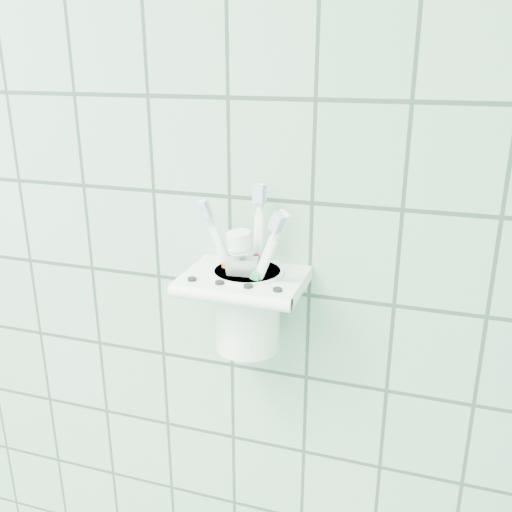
{
  "coord_description": "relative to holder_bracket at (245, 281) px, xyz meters",
  "views": [
    {
      "loc": [
        0.85,
        0.57,
        1.53
      ],
      "look_at": [
        0.68,
        1.1,
        1.33
      ],
      "focal_mm": 40.0,
      "sensor_mm": 36.0,
      "label": 1
    }
  ],
  "objects": [
    {
      "name": "holder_bracket",
      "position": [
        0.0,
        0.0,
        0.0
      ],
      "size": [
        0.14,
        0.11,
        0.04
      ],
      "color": "white",
      "rests_on": "wall_back"
    },
    {
      "name": "cup",
      "position": [
        0.0,
        0.0,
        -0.03
      ],
      "size": [
        0.09,
        0.09,
        0.1
      ],
      "color": "white",
      "rests_on": "holder_bracket"
    },
    {
      "name": "toothbrush_pink",
      "position": [
        0.01,
        0.02,
        0.01
      ],
      "size": [
        0.06,
        0.02,
        0.18
      ],
      "rotation": [
        0.1,
        -0.32,
        -0.06
      ],
      "color": "white",
      "rests_on": "cup"
    },
    {
      "name": "toothbrush_blue",
      "position": [
        0.01,
        -0.0,
        0.02
      ],
      "size": [
        0.01,
        0.04,
        0.19
      ],
      "rotation": [
        -0.16,
        -0.02,
        -0.1
      ],
      "color": "white",
      "rests_on": "cup"
    },
    {
      "name": "toothbrush_orange",
      "position": [
        -0.02,
        0.01,
        0.02
      ],
      "size": [
        0.08,
        0.05,
        0.19
      ],
      "rotation": [
        -0.01,
        0.46,
        -0.57
      ],
      "color": "white",
      "rests_on": "cup"
    },
    {
      "name": "toothpaste_tube",
      "position": [
        0.01,
        -0.0,
        0.0
      ],
      "size": [
        0.05,
        0.03,
        0.15
      ],
      "rotation": [
        0.1,
        -0.09,
        0.08
      ],
      "color": "silver",
      "rests_on": "cup"
    }
  ]
}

